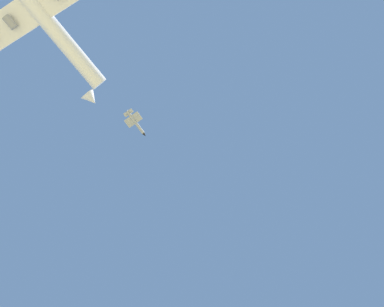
{
  "coord_description": "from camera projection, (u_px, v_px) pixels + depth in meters",
  "views": [
    {
      "loc": [
        -17.08,
        77.54,
        2.56
      ],
      "look_at": [
        2.6,
        66.28,
        86.0
      ],
      "focal_mm": 39.07,
      "sensor_mm": 36.0,
      "label": 1
    }
  ],
  "objects": [
    {
      "name": "chase_jet_high_escort",
      "position": [
        135.0,
        122.0,
        199.69
      ],
      "size": [
        9.55,
        14.89,
        4.0
      ],
      "rotation": [
        0.0,
        0.0,
        -1.12
      ],
      "color": "#999EA3"
    },
    {
      "name": "carrier_jet",
      "position": [
        38.0,
        9.0,
        155.38
      ],
      "size": [
        56.5,
        68.96,
        21.71
      ],
      "rotation": [
        0.18,
        0.0,
        -1.01
      ],
      "color": "white"
    }
  ]
}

